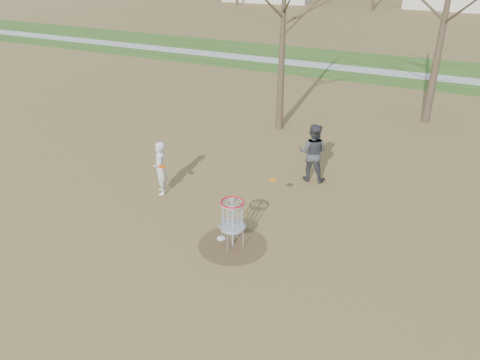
# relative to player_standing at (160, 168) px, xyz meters

# --- Properties ---
(ground) EXTENTS (160.00, 160.00, 0.00)m
(ground) POSITION_rel_player_standing_xyz_m (3.25, -1.61, -0.85)
(ground) COLOR brown
(ground) RESTS_ON ground
(green_band) EXTENTS (160.00, 8.00, 0.01)m
(green_band) POSITION_rel_player_standing_xyz_m (3.25, 19.39, -0.85)
(green_band) COLOR #2D5119
(green_band) RESTS_ON ground
(footpath) EXTENTS (160.00, 1.50, 0.01)m
(footpath) POSITION_rel_player_standing_xyz_m (3.25, 18.39, -0.84)
(footpath) COLOR #9E9E99
(footpath) RESTS_ON green_band
(dirt_circle) EXTENTS (1.80, 1.80, 0.01)m
(dirt_circle) POSITION_rel_player_standing_xyz_m (3.25, -1.61, -0.85)
(dirt_circle) COLOR #47331E
(dirt_circle) RESTS_ON ground
(player_standing) EXTENTS (0.70, 0.74, 1.70)m
(player_standing) POSITION_rel_player_standing_xyz_m (0.00, 0.00, 0.00)
(player_standing) COLOR silver
(player_standing) RESTS_ON ground
(player_throwing) EXTENTS (1.03, 0.84, 1.94)m
(player_throwing) POSITION_rel_player_standing_xyz_m (3.93, 2.88, 0.12)
(player_throwing) COLOR #393A3F
(player_throwing) RESTS_ON ground
(disc_grounded) EXTENTS (0.22, 0.22, 0.02)m
(disc_grounded) POSITION_rel_player_standing_xyz_m (2.86, -1.49, -0.83)
(disc_grounded) COLOR white
(disc_grounded) RESTS_ON dirt_circle
(discs_in_play) EXTENTS (3.58, 0.71, 0.11)m
(discs_in_play) POSITION_rel_player_standing_xyz_m (2.02, -0.03, 0.26)
(discs_in_play) COLOR orange
(discs_in_play) RESTS_ON ground
(disc_golf_basket) EXTENTS (0.64, 0.64, 1.35)m
(disc_golf_basket) POSITION_rel_player_standing_xyz_m (3.25, -1.61, 0.06)
(disc_golf_basket) COLOR #9EA3AD
(disc_golf_basket) RESTS_ON ground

